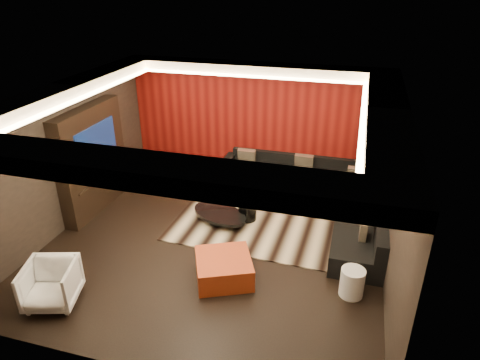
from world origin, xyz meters
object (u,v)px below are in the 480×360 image
(drum_stool, at_px, (247,210))
(orange_ottoman, at_px, (224,268))
(white_side_table, at_px, (352,282))
(coffee_table, at_px, (220,217))
(sectional_sofa, at_px, (321,196))
(armchair, at_px, (51,284))

(drum_stool, relative_size, orange_ottoman, 0.48)
(white_side_table, distance_m, orange_ottoman, 2.04)
(drum_stool, xyz_separation_m, orange_ottoman, (0.10, -1.88, -0.04))
(drum_stool, bearing_deg, coffee_table, -155.37)
(drum_stool, distance_m, sectional_sofa, 1.66)
(coffee_table, xyz_separation_m, sectional_sofa, (1.88, 1.18, 0.14))
(coffee_table, height_order, white_side_table, white_side_table)
(drum_stool, height_order, sectional_sofa, sectional_sofa)
(drum_stool, distance_m, white_side_table, 2.75)
(coffee_table, distance_m, armchair, 3.37)
(armchair, xyz_separation_m, sectional_sofa, (3.59, 4.08, -0.08))
(armchair, relative_size, sectional_sofa, 0.21)
(white_side_table, bearing_deg, drum_stool, 141.01)
(white_side_table, height_order, sectional_sofa, sectional_sofa)
(coffee_table, height_order, sectional_sofa, sectional_sofa)
(drum_stool, xyz_separation_m, armchair, (-2.22, -3.14, 0.11))
(coffee_table, height_order, orange_ottoman, orange_ottoman)
(armchair, distance_m, sectional_sofa, 5.43)
(white_side_table, height_order, orange_ottoman, white_side_table)
(drum_stool, xyz_separation_m, sectional_sofa, (1.37, 0.94, 0.03))
(drum_stool, bearing_deg, white_side_table, -38.99)
(drum_stool, relative_size, sectional_sofa, 0.12)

